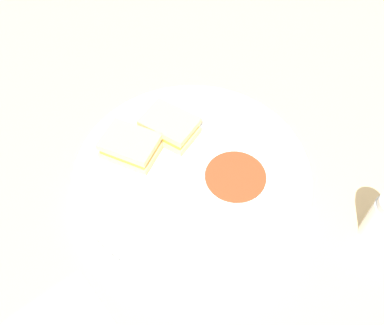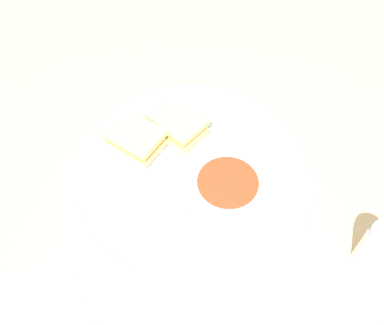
{
  "view_description": "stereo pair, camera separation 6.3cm",
  "coord_description": "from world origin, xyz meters",
  "views": [
    {
      "loc": [
        -0.32,
        -0.18,
        0.55
      ],
      "look_at": [
        0.0,
        0.0,
        0.04
      ],
      "focal_mm": 42.0,
      "sensor_mm": 36.0,
      "label": 1
    },
    {
      "loc": [
        -0.29,
        -0.23,
        0.55
      ],
      "look_at": [
        0.0,
        0.0,
        0.04
      ],
      "focal_mm": 42.0,
      "sensor_mm": 36.0,
      "label": 2
    }
  ],
  "objects": [
    {
      "name": "ground_plane",
      "position": [
        0.0,
        0.0,
        0.0
      ],
      "size": [
        2.4,
        2.4,
        0.0
      ],
      "primitive_type": "plane",
      "color": "#D1B27F"
    },
    {
      "name": "spoon",
      "position": [
        -0.07,
        -0.04,
        0.02
      ],
      "size": [
        0.04,
        0.11,
        0.01
      ],
      "rotation": [
        0.0,
        0.0,
        4.96
      ],
      "color": "silver",
      "rests_on": "plate"
    },
    {
      "name": "salt_shaker",
      "position": [
        0.04,
        -0.26,
        0.04
      ],
      "size": [
        0.04,
        0.04,
        0.08
      ],
      "color": "silver",
      "rests_on": "ground_plane"
    },
    {
      "name": "soup_bowl",
      "position": [
        -0.02,
        -0.07,
        0.05
      ],
      "size": [
        0.09,
        0.09,
        0.06
      ],
      "color": "white",
      "rests_on": "plate"
    },
    {
      "name": "sandwich_half_near",
      "position": [
        0.04,
        0.06,
        0.03
      ],
      "size": [
        0.06,
        0.08,
        0.03
      ],
      "rotation": [
        0.0,
        0.0,
        1.5
      ],
      "color": "#DBBC7F",
      "rests_on": "plate"
    },
    {
      "name": "sandwich_half_far",
      "position": [
        -0.02,
        0.09,
        0.03
      ],
      "size": [
        0.06,
        0.08,
        0.03
      ],
      "rotation": [
        0.0,
        0.0,
        1.65
      ],
      "color": "#DBBC7F",
      "rests_on": "plate"
    },
    {
      "name": "plate",
      "position": [
        0.0,
        0.0,
        0.01
      ],
      "size": [
        0.35,
        0.35,
        0.02
      ],
      "color": "white",
      "rests_on": "ground_plane"
    }
  ]
}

